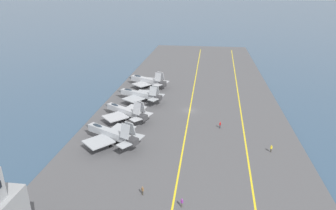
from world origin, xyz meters
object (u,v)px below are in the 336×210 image
parked_jet_nearest (110,133)px  crew_red_vest (220,125)px  parked_jet_third (139,94)px  parked_jet_fourth (147,80)px  parked_jet_second (125,111)px  crew_brown_vest (143,190)px  crew_yellow_vest (271,148)px  crew_purple_vest (182,202)px

parked_jet_nearest → crew_red_vest: bearing=-64.7°
parked_jet_third → parked_jet_fourth: (16.17, 0.91, -0.15)m
parked_jet_nearest → parked_jet_second: bearing=1.6°
crew_brown_vest → crew_yellow_vest: crew_brown_vest is taller
parked_jet_fourth → crew_yellow_vest: size_ratio=9.87×
parked_jet_nearest → parked_jet_third: size_ratio=0.98×
parked_jet_nearest → parked_jet_third: (28.77, -0.39, -0.21)m
parked_jet_nearest → crew_yellow_vest: size_ratio=9.58×
crew_red_vest → crew_purple_vest: 32.84m
parked_jet_nearest → parked_jet_second: parked_jet_nearest is taller
parked_jet_third → crew_red_vest: 30.45m
crew_red_vest → crew_yellow_vest: 15.68m
crew_red_vest → crew_purple_vest: crew_purple_vest is taller
parked_jet_fourth → crew_brown_vest: bearing=-169.1°
parked_jet_second → parked_jet_fourth: parked_jet_second is taller
crew_yellow_vest → crew_red_vest: bearing=44.9°
parked_jet_nearest → crew_yellow_vest: bearing=-88.3°
parked_jet_nearest → parked_jet_fourth: (44.94, 0.52, -0.36)m
parked_jet_second → crew_red_vest: 26.43m
parked_jet_third → crew_purple_vest: (-48.60, -18.34, -1.55)m
crew_purple_vest → crew_yellow_vest: bearing=-41.1°
parked_jet_nearest → crew_red_vest: 28.69m
crew_yellow_vest → parked_jet_nearest: bearing=91.7°
parked_jet_fourth → crew_yellow_vest: 57.69m
parked_jet_nearest → crew_red_vest: (12.22, -25.90, -1.77)m
parked_jet_third → crew_red_vest: bearing=-123.0°
parked_jet_third → parked_jet_fourth: bearing=3.2°
parked_jet_third → crew_purple_vest: 51.96m
parked_jet_fourth → crew_red_vest: bearing=-141.1°
parked_jet_third → crew_red_vest: parked_jet_third is taller
parked_jet_second → crew_purple_vest: bearing=-150.8°
crew_red_vest → crew_purple_vest: size_ratio=0.99×
parked_jet_third → crew_yellow_vest: parked_jet_third is taller
crew_red_vest → crew_brown_vest: bearing=154.2°
parked_jet_second → crew_yellow_vest: size_ratio=9.27×
parked_jet_nearest → parked_jet_second: (14.43, 0.39, -0.27)m
crew_yellow_vest → crew_purple_vest: crew_purple_vest is taller
crew_brown_vest → parked_jet_third: bearing=13.5°
crew_purple_vest → crew_red_vest: bearing=-12.6°
parked_jet_second → crew_brown_vest: 34.12m
parked_jet_nearest → crew_brown_vest: size_ratio=9.24×
parked_jet_nearest → parked_jet_fourth: parked_jet_nearest is taller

